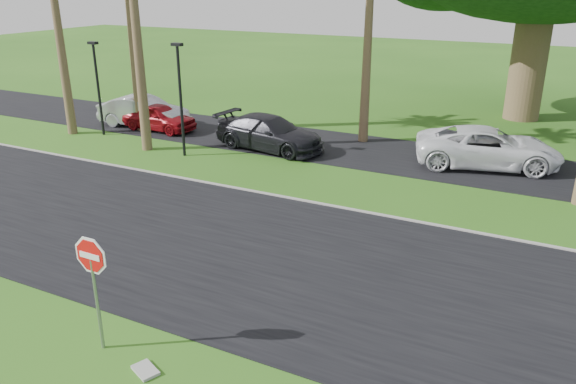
# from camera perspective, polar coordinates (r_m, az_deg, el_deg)

# --- Properties ---
(ground) EXTENTS (120.00, 120.00, 0.00)m
(ground) POSITION_cam_1_polar(r_m,az_deg,el_deg) (14.59, -11.43, -8.41)
(ground) COLOR #2A5916
(ground) RESTS_ON ground
(road) EXTENTS (120.00, 8.00, 0.02)m
(road) POSITION_cam_1_polar(r_m,az_deg,el_deg) (16.00, -7.06, -5.32)
(road) COLOR black
(road) RESTS_ON ground
(parking_strip) EXTENTS (120.00, 5.00, 0.02)m
(parking_strip) POSITION_cam_1_polar(r_m,az_deg,el_deg) (24.79, 6.44, 4.33)
(parking_strip) COLOR black
(parking_strip) RESTS_ON ground
(curb) EXTENTS (120.00, 0.12, 0.06)m
(curb) POSITION_cam_1_polar(r_m,az_deg,el_deg) (19.18, -0.40, -0.51)
(curb) COLOR gray
(curb) RESTS_ON ground
(stop_sign_near) EXTENTS (1.05, 0.07, 2.62)m
(stop_sign_near) POSITION_cam_1_polar(r_m,az_deg,el_deg) (11.54, -19.22, -7.56)
(stop_sign_near) COLOR gray
(stop_sign_near) RESTS_ON ground
(streetlight_left) EXTENTS (0.45, 0.25, 4.34)m
(streetlight_left) POSITION_cam_1_polar(r_m,az_deg,el_deg) (27.94, -18.78, 10.50)
(streetlight_left) COLOR black
(streetlight_left) RESTS_ON ground
(streetlight_right) EXTENTS (0.45, 0.25, 4.64)m
(streetlight_right) POSITION_cam_1_polar(r_m,az_deg,el_deg) (23.57, -10.88, 9.84)
(streetlight_right) COLOR black
(streetlight_right) RESTS_ON ground
(car_silver) EXTENTS (4.73, 2.09, 1.51)m
(car_silver) POSITION_cam_1_polar(r_m,az_deg,el_deg) (29.23, -14.44, 7.88)
(car_silver) COLOR #A2A5A9
(car_silver) RESTS_ON ground
(car_red) EXTENTS (3.93, 1.68, 1.32)m
(car_red) POSITION_cam_1_polar(r_m,az_deg,el_deg) (28.40, -13.04, 7.43)
(car_red) COLOR maroon
(car_red) RESTS_ON ground
(car_dark) EXTENTS (5.18, 2.56, 1.45)m
(car_dark) POSITION_cam_1_polar(r_m,az_deg,el_deg) (24.50, -1.89, 5.99)
(car_dark) COLOR black
(car_dark) RESTS_ON ground
(car_minivan) EXTENTS (6.04, 3.91, 1.55)m
(car_minivan) POSITION_cam_1_polar(r_m,az_deg,el_deg) (23.51, 19.65, 4.24)
(car_minivan) COLOR white
(car_minivan) RESTS_ON ground
(utility_slab) EXTENTS (0.64, 0.54, 0.06)m
(utility_slab) POSITION_cam_1_polar(r_m,az_deg,el_deg) (11.58, -14.29, -17.14)
(utility_slab) COLOR #97978F
(utility_slab) RESTS_ON ground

